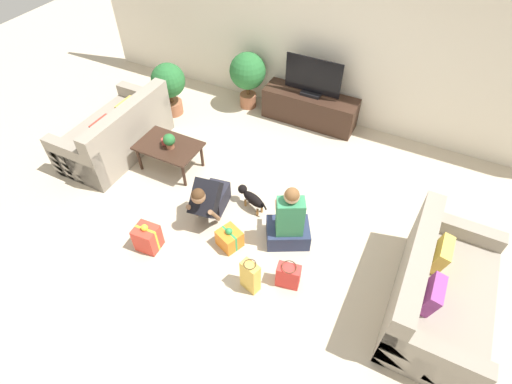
# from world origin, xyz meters

# --- Properties ---
(ground_plane) EXTENTS (16.00, 16.00, 0.00)m
(ground_plane) POSITION_xyz_m (0.00, 0.00, 0.00)
(ground_plane) COLOR beige
(wall_back) EXTENTS (8.40, 0.06, 2.60)m
(wall_back) POSITION_xyz_m (0.00, 2.63, 1.30)
(wall_back) COLOR silver
(wall_back) RESTS_ON ground_plane
(sofa_left) EXTENTS (0.92, 1.71, 0.87)m
(sofa_left) POSITION_xyz_m (-2.39, 0.31, 0.31)
(sofa_left) COLOR gray
(sofa_left) RESTS_ON ground_plane
(sofa_right) EXTENTS (0.92, 1.71, 0.87)m
(sofa_right) POSITION_xyz_m (2.39, -0.29, 0.31)
(sofa_right) COLOR gray
(sofa_right) RESTS_ON ground_plane
(coffee_table) EXTENTS (0.90, 0.59, 0.42)m
(coffee_table) POSITION_xyz_m (-1.44, 0.33, 0.37)
(coffee_table) COLOR #382319
(coffee_table) RESTS_ON ground_plane
(tv_console) EXTENTS (1.54, 0.46, 0.52)m
(tv_console) POSITION_xyz_m (-0.06, 2.33, 0.26)
(tv_console) COLOR #382319
(tv_console) RESTS_ON ground_plane
(tv) EXTENTS (0.91, 0.20, 0.62)m
(tv) POSITION_xyz_m (-0.06, 2.33, 0.79)
(tv) COLOR black
(tv) RESTS_ON tv_console
(potted_plant_back_left) EXTENTS (0.61, 0.61, 0.98)m
(potted_plant_back_left) POSITION_xyz_m (-1.18, 2.28, 0.63)
(potted_plant_back_left) COLOR #A36042
(potted_plant_back_left) RESTS_ON ground_plane
(potted_plant_corner_left) EXTENTS (0.56, 0.56, 0.90)m
(potted_plant_corner_left) POSITION_xyz_m (-2.24, 1.51, 0.56)
(potted_plant_corner_left) COLOR #A36042
(potted_plant_corner_left) RESTS_ON ground_plane
(person_kneeling) EXTENTS (0.43, 0.77, 0.74)m
(person_kneeling) POSITION_xyz_m (-0.44, -0.21, 0.31)
(person_kneeling) COLOR #23232D
(person_kneeling) RESTS_ON ground_plane
(person_sitting) EXTENTS (0.65, 0.61, 0.95)m
(person_sitting) POSITION_xyz_m (0.64, -0.15, 0.34)
(person_sitting) COLOR #283351
(person_sitting) RESTS_ON ground_plane
(dog) EXTENTS (0.51, 0.26, 0.28)m
(dog) POSITION_xyz_m (-0.02, 0.15, 0.18)
(dog) COLOR black
(dog) RESTS_ON ground_plane
(gift_box_a) EXTENTS (0.34, 0.33, 0.31)m
(gift_box_a) POSITION_xyz_m (0.03, -0.53, 0.12)
(gift_box_a) COLOR orange
(gift_box_a) RESTS_ON ground_plane
(gift_box_b) EXTENTS (0.29, 0.26, 0.41)m
(gift_box_b) POSITION_xyz_m (-0.84, -1.00, 0.17)
(gift_box_b) COLOR red
(gift_box_b) RESTS_ON ground_plane
(gift_bag_a) EXTENTS (0.28, 0.19, 0.34)m
(gift_bag_a) POSITION_xyz_m (0.89, -0.71, 0.16)
(gift_bag_a) COLOR red
(gift_bag_a) RESTS_ON ground_plane
(gift_bag_b) EXTENTS (0.24, 0.17, 0.46)m
(gift_bag_b) POSITION_xyz_m (0.53, -0.94, 0.22)
(gift_bag_b) COLOR #E5B74C
(gift_bag_b) RESTS_ON ground_plane
(mug) EXTENTS (0.12, 0.08, 0.09)m
(mug) POSITION_xyz_m (-1.49, 0.33, 0.47)
(mug) COLOR #B23D38
(mug) RESTS_ON coffee_table
(tabletop_plant) EXTENTS (0.17, 0.17, 0.22)m
(tabletop_plant) POSITION_xyz_m (-1.38, 0.31, 0.54)
(tabletop_plant) COLOR #A36042
(tabletop_plant) RESTS_ON coffee_table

